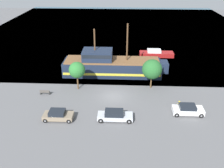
{
  "coord_description": "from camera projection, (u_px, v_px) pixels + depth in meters",
  "views": [
    {
      "loc": [
        1.48,
        -34.81,
        19.53
      ],
      "look_at": [
        -0.3,
        2.0,
        1.2
      ],
      "focal_mm": 40.0,
      "sensor_mm": 36.0,
      "label": 1
    }
  ],
  "objects": [
    {
      "name": "pirate_ship",
      "position": [
        111.0,
        65.0,
        46.92
      ],
      "size": [
        19.44,
        4.86,
        9.67
      ],
      "color": "#192338",
      "rests_on": "water_surface"
    },
    {
      "name": "fire_hydrant",
      "position": [
        179.0,
        103.0,
        37.21
      ],
      "size": [
        0.42,
        0.25,
        0.76
      ],
      "color": "yellow",
      "rests_on": "ground_plane"
    },
    {
      "name": "moored_boat_dockside",
      "position": [
        156.0,
        54.0,
        56.29
      ],
      "size": [
        7.54,
        2.39,
        1.57
      ],
      "color": "maroon",
      "rests_on": "water_surface"
    },
    {
      "name": "ground_plane",
      "position": [
        113.0,
        96.0,
        39.89
      ],
      "size": [
        160.0,
        160.0,
        0.0
      ],
      "primitive_type": "plane",
      "color": "#5B5B5E"
    },
    {
      "name": "parked_car_curb_mid",
      "position": [
        58.0,
        115.0,
        33.81
      ],
      "size": [
        4.04,
        1.9,
        1.39
      ],
      "color": "#7F705B",
      "rests_on": "ground_plane"
    },
    {
      "name": "parked_car_curb_front",
      "position": [
        115.0,
        115.0,
        33.72
      ],
      "size": [
        4.75,
        1.88,
        1.42
      ],
      "color": "#B7BCC6",
      "rests_on": "ground_plane"
    },
    {
      "name": "tree_row_mideast",
      "position": [
        152.0,
        69.0,
        41.1
      ],
      "size": [
        3.31,
        3.31,
        5.07
      ],
      "color": "brown",
      "rests_on": "ground_plane"
    },
    {
      "name": "parked_car_curb_rear",
      "position": [
        188.0,
        110.0,
        34.97
      ],
      "size": [
        4.28,
        1.91,
        1.45
      ],
      "color": "white",
      "rests_on": "ground_plane"
    },
    {
      "name": "water_surface",
      "position": [
        119.0,
        29.0,
        79.24
      ],
      "size": [
        80.0,
        80.0,
        0.0
      ],
      "primitive_type": "plane",
      "color": "#33566B",
      "rests_on": "ground"
    },
    {
      "name": "bench_promenade_east",
      "position": [
        45.0,
        92.0,
        40.23
      ],
      "size": [
        1.56,
        0.45,
        0.85
      ],
      "color": "#4C4742",
      "rests_on": "ground_plane"
    },
    {
      "name": "tree_row_east",
      "position": [
        77.0,
        70.0,
        40.69
      ],
      "size": [
        2.69,
        2.69,
        4.81
      ],
      "color": "brown",
      "rests_on": "ground_plane"
    }
  ]
}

